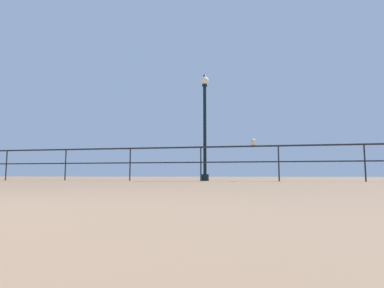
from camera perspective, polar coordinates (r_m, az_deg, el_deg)
The scene contains 3 objects.
pier_railing at distance 9.96m, azimuth 1.66°, elevation -2.09°, with size 24.54×0.05×1.12m.
lamppost_center at distance 10.31m, azimuth 2.40°, elevation 4.16°, with size 0.28×0.28×3.65m.
seagull_on_rail at distance 9.83m, azimuth 11.34°, elevation 0.28°, with size 0.20×0.43×0.21m.
Camera 1 is at (1.66, -0.91, 0.20)m, focal length 28.54 mm.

